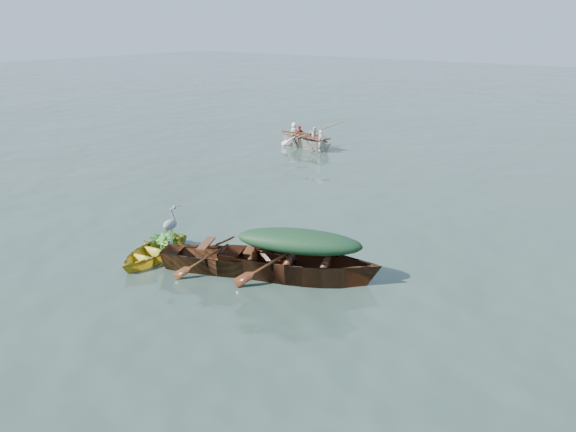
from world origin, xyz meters
name	(u,v)px	position (x,y,z in m)	size (l,w,h in m)	color
ground	(168,282)	(0.00, 0.00, 0.00)	(140.00, 140.00, 0.00)	#34483D
yellow_dinghy	(153,259)	(-1.26, 0.64, 0.00)	(1.19, 2.74, 0.71)	gold
green_tarp_boat	(299,279)	(2.21, 1.89, 0.00)	(1.58, 5.09, 1.23)	#4C1F11
open_wooden_boat	(230,271)	(0.70, 1.26, 0.00)	(1.38, 4.44, 1.04)	#582E16
rowed_boat	(307,148)	(-5.52, 13.08, 0.00)	(1.32, 4.41, 1.06)	silver
green_tarp_cover	(299,242)	(2.21, 1.89, 0.88)	(0.87, 2.80, 0.52)	#15341E
thwart_benches	(229,249)	(0.70, 1.26, 0.54)	(0.83, 2.22, 0.04)	#502712
heron	(170,230)	(-0.74, 0.81, 0.82)	(0.28, 0.40, 0.92)	#989BA0
dinghy_weeds	(166,226)	(-1.35, 1.19, 0.66)	(0.70, 0.90, 0.60)	#22721E
rowers	(307,128)	(-5.52, 13.08, 0.91)	(1.19, 3.09, 0.76)	silver
oars	(307,135)	(-5.52, 13.08, 0.56)	(2.60, 0.60, 0.06)	olive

